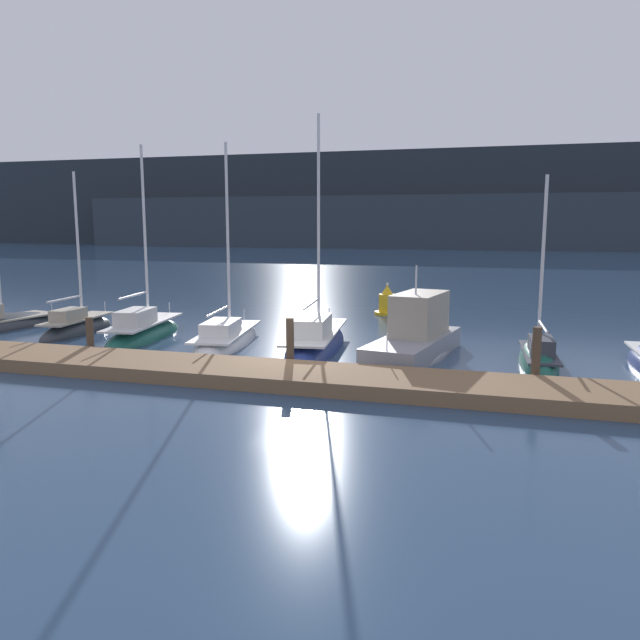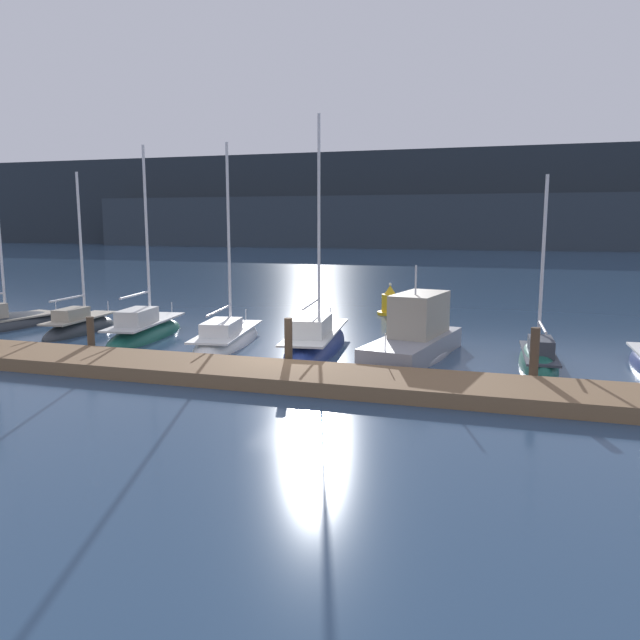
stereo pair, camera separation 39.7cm
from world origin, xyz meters
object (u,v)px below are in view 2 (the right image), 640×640
motorboat_berth_6 (414,344)px  sailboat_berth_4 (227,340)px  sailboat_berth_3 (145,334)px  sailboat_berth_7 (538,363)px  sailboat_berth_2 (80,330)px  sailboat_berth_5 (316,345)px  channel_buoy (390,303)px

motorboat_berth_6 → sailboat_berth_4: bearing=176.8°
sailboat_berth_3 → sailboat_berth_7: 16.65m
sailboat_berth_4 → sailboat_berth_7: (12.59, -0.67, -0.01)m
sailboat_berth_2 → motorboat_berth_6: 15.82m
sailboat_berth_5 → sailboat_berth_7: (8.61, -0.70, -0.03)m
sailboat_berth_2 → sailboat_berth_7: 20.32m
channel_buoy → sailboat_berth_3: bearing=-132.3°
motorboat_berth_6 → sailboat_berth_7: 4.52m
channel_buoy → motorboat_berth_6: bearing=-74.4°
sailboat_berth_7 → sailboat_berth_3: bearing=177.4°
sailboat_berth_4 → motorboat_berth_6: size_ratio=1.26×
sailboat_berth_2 → sailboat_berth_4: size_ratio=0.89×
sailboat_berth_3 → sailboat_berth_4: (4.05, -0.08, -0.04)m
sailboat_berth_3 → sailboat_berth_5: size_ratio=0.89×
sailboat_berth_4 → channel_buoy: sailboat_berth_4 is taller
sailboat_berth_2 → sailboat_berth_3: bearing=-3.9°
sailboat_berth_2 → sailboat_berth_4: sailboat_berth_4 is taller
sailboat_berth_4 → motorboat_berth_6: sailboat_berth_4 is taller
sailboat_berth_5 → channel_buoy: bearing=83.5°
motorboat_berth_6 → sailboat_berth_7: (4.50, -0.22, -0.38)m
sailboat_berth_5 → motorboat_berth_6: size_ratio=1.42×
sailboat_berth_3 → sailboat_berth_5: (8.03, -0.05, -0.02)m
sailboat_berth_2 → channel_buoy: sailboat_berth_2 is taller
sailboat_berth_2 → motorboat_berth_6: (15.80, -0.78, 0.36)m
sailboat_berth_3 → sailboat_berth_5: bearing=-0.4°
sailboat_berth_3 → channel_buoy: bearing=47.7°
sailboat_berth_3 → motorboat_berth_6: bearing=-2.5°
sailboat_berth_4 → sailboat_berth_7: sailboat_berth_4 is taller
sailboat_berth_5 → sailboat_berth_7: 8.63m
motorboat_berth_6 → channel_buoy: size_ratio=4.06×
sailboat_berth_4 → sailboat_berth_5: (3.98, 0.03, 0.02)m
sailboat_berth_2 → sailboat_berth_3: (3.66, -0.25, 0.02)m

